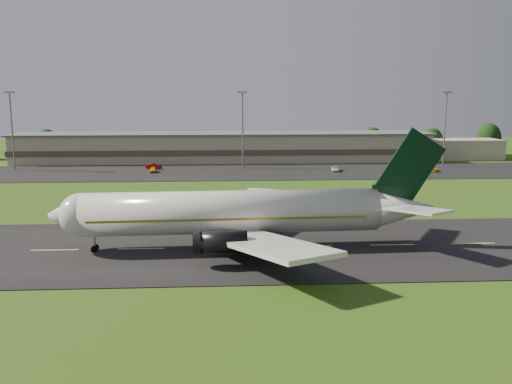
{
  "coord_description": "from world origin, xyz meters",
  "views": [
    {
      "loc": [
        -0.35,
        -72.05,
        20.0
      ],
      "look_at": [
        4.35,
        8.0,
        6.0
      ],
      "focal_mm": 40.0,
      "sensor_mm": 36.0,
      "label": 1
    }
  ],
  "objects": [
    {
      "name": "light_mast_west",
      "position": [
        -55.0,
        80.0,
        12.74
      ],
      "size": [
        2.4,
        1.2,
        20.35
      ],
      "color": "gray",
      "rests_on": "ground"
    },
    {
      "name": "airliner",
      "position": [
        1.59,
        0.03,
        4.66
      ],
      "size": [
        51.29,
        42.15,
        15.57
      ],
      "rotation": [
        0.0,
        0.0,
        0.04
      ],
      "color": "silver",
      "rests_on": "ground"
    },
    {
      "name": "service_vehicle_c",
      "position": [
        28.48,
        71.45,
        0.69
      ],
      "size": [
        2.67,
        4.53,
        1.18
      ],
      "primitive_type": "imported",
      "rotation": [
        0.0,
        0.0,
        -0.17
      ],
      "color": "silver",
      "rests_on": "apron"
    },
    {
      "name": "ground",
      "position": [
        0.0,
        0.0,
        0.0
      ],
      "size": [
        360.0,
        360.0,
        0.0
      ],
      "primitive_type": "plane",
      "color": "#294A12",
      "rests_on": "ground"
    },
    {
      "name": "service_vehicle_a",
      "position": [
        -18.0,
        72.23,
        0.78
      ],
      "size": [
        1.85,
        4.1,
        1.37
      ],
      "primitive_type": "imported",
      "rotation": [
        0.0,
        0.0,
        0.06
      ],
      "color": "#E0A10D",
      "rests_on": "apron"
    },
    {
      "name": "apron",
      "position": [
        0.0,
        72.0,
        0.05
      ],
      "size": [
        260.0,
        30.0,
        0.1
      ],
      "primitive_type": "cube",
      "color": "black",
      "rests_on": "ground"
    },
    {
      "name": "terminal",
      "position": [
        6.4,
        96.18,
        3.99
      ],
      "size": [
        145.0,
        16.0,
        8.4
      ],
      "color": "tan",
      "rests_on": "ground"
    },
    {
      "name": "light_mast_east",
      "position": [
        60.0,
        80.0,
        12.74
      ],
      "size": [
        2.4,
        1.2,
        20.35
      ],
      "color": "gray",
      "rests_on": "ground"
    },
    {
      "name": "service_vehicle_d",
      "position": [
        52.37,
        68.85,
        0.78
      ],
      "size": [
        5.04,
        3.34,
        1.36
      ],
      "primitive_type": "imported",
      "rotation": [
        0.0,
        0.0,
        1.24
      ],
      "color": "orange",
      "rests_on": "apron"
    },
    {
      "name": "service_vehicle_b",
      "position": [
        -18.6,
        78.75,
        0.8
      ],
      "size": [
        4.48,
        2.4,
        1.4
      ],
      "primitive_type": "imported",
      "rotation": [
        0.0,
        0.0,
        1.35
      ],
      "color": "maroon",
      "rests_on": "apron"
    },
    {
      "name": "taxiway",
      "position": [
        0.0,
        0.0,
        0.05
      ],
      "size": [
        220.0,
        30.0,
        0.1
      ],
      "primitive_type": "cube",
      "color": "black",
      "rests_on": "ground"
    },
    {
      "name": "light_mast_centre",
      "position": [
        5.0,
        80.0,
        12.74
      ],
      "size": [
        2.4,
        1.2,
        20.35
      ],
      "color": "gray",
      "rests_on": "ground"
    },
    {
      "name": "tree_line",
      "position": [
        39.18,
        105.82,
        4.92
      ],
      "size": [
        197.6,
        9.97,
        10.33
      ],
      "color": "black",
      "rests_on": "ground"
    }
  ]
}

